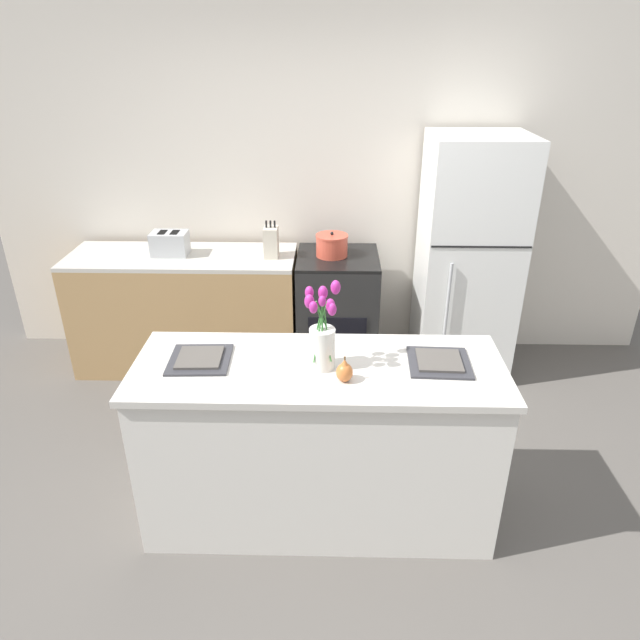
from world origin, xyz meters
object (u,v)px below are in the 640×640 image
at_px(pear_figurine, 344,371).
at_px(knife_block, 271,242).
at_px(toaster, 170,243).
at_px(stove_range, 337,312).
at_px(flower_vase, 322,337).
at_px(plate_setting_left, 200,359).
at_px(plate_setting_right, 439,362).
at_px(refrigerator, 468,260).
at_px(cooking_pot, 332,245).

xyz_separation_m(pear_figurine, knife_block, (-0.51, 1.71, 0.04)).
relative_size(pear_figurine, toaster, 0.46).
xyz_separation_m(stove_range, flower_vase, (-0.08, -1.61, 0.64)).
xyz_separation_m(stove_range, plate_setting_left, (-0.68, -1.57, 0.49)).
relative_size(toaster, knife_block, 1.04).
bearing_deg(plate_setting_right, stove_range, 107.04).
xyz_separation_m(pear_figurine, plate_setting_right, (0.46, 0.16, -0.04)).
height_order(stove_range, plate_setting_right, plate_setting_right).
xyz_separation_m(stove_range, plate_setting_right, (0.48, -1.57, 0.49)).
height_order(flower_vase, plate_setting_right, flower_vase).
height_order(refrigerator, plate_setting_right, refrigerator).
relative_size(refrigerator, cooking_pot, 7.51).
height_order(refrigerator, pear_figurine, refrigerator).
bearing_deg(flower_vase, toaster, 125.44).
height_order(toaster, knife_block, knife_block).
relative_size(flower_vase, toaster, 1.49).
height_order(stove_range, plate_setting_left, plate_setting_left).
distance_m(cooking_pot, knife_block, 0.44).
distance_m(pear_figurine, toaster, 2.14).
xyz_separation_m(cooking_pot, knife_block, (-0.44, -0.03, 0.03)).
bearing_deg(flower_vase, plate_setting_left, 175.94).
bearing_deg(plate_setting_right, plate_setting_left, 180.00).
xyz_separation_m(plate_setting_left, plate_setting_right, (1.16, 0.00, 0.00)).
distance_m(toaster, knife_block, 0.75).
distance_m(stove_range, pear_figurine, 1.81).
relative_size(flower_vase, pear_figurine, 3.27).
height_order(plate_setting_right, toaster, toaster).
bearing_deg(toaster, flower_vase, -54.56).
bearing_deg(flower_vase, pear_figurine, -49.56).
relative_size(pear_figurine, plate_setting_left, 0.42).
distance_m(refrigerator, plate_setting_left, 2.26).
distance_m(refrigerator, knife_block, 1.44).
relative_size(refrigerator, plate_setting_left, 5.83).
bearing_deg(toaster, plate_setting_right, -42.56).
height_order(refrigerator, knife_block, refrigerator).
xyz_separation_m(flower_vase, plate_setting_right, (0.56, 0.04, -0.15)).
bearing_deg(stove_range, knife_block, -177.69).
height_order(plate_setting_left, cooking_pot, cooking_pot).
height_order(stove_range, pear_figurine, pear_figurine).
bearing_deg(pear_figurine, knife_block, 106.47).
relative_size(toaster, cooking_pot, 1.18).
height_order(refrigerator, cooking_pot, refrigerator).
bearing_deg(stove_range, pear_figurine, -89.31).
xyz_separation_m(plate_setting_left, knife_block, (0.19, 1.55, 0.08)).
bearing_deg(pear_figurine, stove_range, 90.69).
bearing_deg(toaster, refrigerator, -0.15).
height_order(stove_range, knife_block, knife_block).
bearing_deg(cooking_pot, plate_setting_left, -111.92).
height_order(cooking_pot, knife_block, knife_block).
xyz_separation_m(plate_setting_right, toaster, (-1.71, 1.57, 0.05)).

